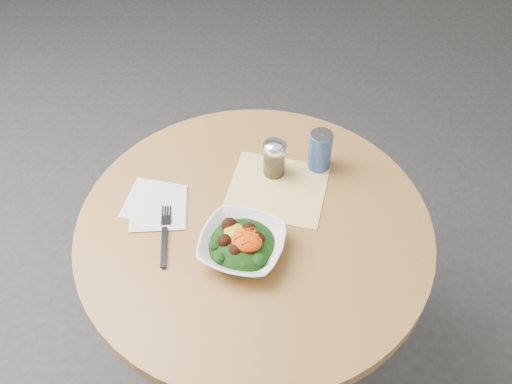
# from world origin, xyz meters

# --- Properties ---
(ground) EXTENTS (6.00, 6.00, 0.00)m
(ground) POSITION_xyz_m (0.00, 0.00, 0.00)
(ground) COLOR #2B2B2D
(ground) RESTS_ON ground
(table) EXTENTS (0.90, 0.90, 0.75)m
(table) POSITION_xyz_m (0.00, 0.00, 0.55)
(table) COLOR black
(table) RESTS_ON ground
(cloth_napkin) EXTENTS (0.27, 0.25, 0.00)m
(cloth_napkin) POSITION_xyz_m (0.02, 0.13, 0.75)
(cloth_napkin) COLOR #E2A50B
(cloth_napkin) RESTS_ON table
(paper_napkins) EXTENTS (0.20, 0.19, 0.00)m
(paper_napkins) POSITION_xyz_m (-0.26, -0.02, 0.75)
(paper_napkins) COLOR silver
(paper_napkins) RESTS_ON table
(salad_bowl) EXTENTS (0.20, 0.20, 0.08)m
(salad_bowl) POSITION_xyz_m (-0.00, -0.09, 0.78)
(salad_bowl) COLOR white
(salad_bowl) RESTS_ON table
(fork) EXTENTS (0.09, 0.19, 0.00)m
(fork) POSITION_xyz_m (-0.20, -0.10, 0.76)
(fork) COLOR black
(fork) RESTS_ON table
(spice_shaker) EXTENTS (0.06, 0.06, 0.11)m
(spice_shaker) POSITION_xyz_m (-0.01, 0.19, 0.81)
(spice_shaker) COLOR silver
(spice_shaker) RESTS_ON table
(beverage_can) EXTENTS (0.06, 0.06, 0.12)m
(beverage_can) POSITION_xyz_m (0.10, 0.25, 0.81)
(beverage_can) COLOR navy
(beverage_can) RESTS_ON table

